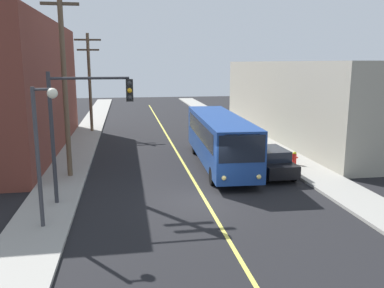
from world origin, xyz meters
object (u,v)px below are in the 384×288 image
(parked_car_black, at_px, (270,161))
(traffic_signal_left_corner, at_px, (86,113))
(street_lamp_left, at_px, (42,137))
(utility_pole_near, at_px, (64,70))
(parked_car_white, at_px, (222,128))
(city_bus, at_px, (219,138))
(utility_pole_mid, at_px, (89,78))
(fire_hydrant, at_px, (294,158))
(parked_car_green, at_px, (235,137))

(parked_car_black, relative_size, traffic_signal_left_corner, 0.74)
(traffic_signal_left_corner, height_order, street_lamp_left, traffic_signal_left_corner)
(parked_car_black, bearing_deg, utility_pole_near, 173.47)
(utility_pole_near, distance_m, street_lamp_left, 7.78)
(parked_car_black, xyz_separation_m, parked_car_white, (0.07, 12.29, 0.00))
(city_bus, relative_size, parked_car_white, 2.75)
(utility_pole_near, height_order, utility_pole_mid, utility_pole_near)
(parked_car_black, relative_size, utility_pole_mid, 0.49)
(parked_car_black, distance_m, traffic_signal_left_corner, 11.13)
(parked_car_white, distance_m, traffic_signal_left_corner, 18.92)
(utility_pole_near, xyz_separation_m, traffic_signal_left_corner, (1.51, -4.64, -1.84))
(street_lamp_left, xyz_separation_m, fire_hydrant, (13.68, 7.68, -3.16))
(utility_pole_mid, xyz_separation_m, street_lamp_left, (0.06, -23.17, -1.41))
(city_bus, bearing_deg, utility_pole_mid, 122.43)
(parked_car_black, bearing_deg, city_bus, 131.09)
(city_bus, xyz_separation_m, parked_car_black, (2.44, -2.79, -0.98))
(parked_car_black, xyz_separation_m, utility_pole_mid, (-11.52, 17.09, 4.31))
(utility_pole_mid, bearing_deg, traffic_signal_left_corner, -85.87)
(city_bus, height_order, parked_car_black, city_bus)
(parked_car_green, height_order, utility_pole_mid, utility_pole_mid)
(parked_car_black, bearing_deg, utility_pole_mid, 123.98)
(city_bus, height_order, street_lamp_left, street_lamp_left)
(parked_car_white, height_order, utility_pole_mid, utility_pole_mid)
(parked_car_white, xyz_separation_m, utility_pole_near, (-11.63, -10.97, 5.30))
(utility_pole_near, xyz_separation_m, street_lamp_left, (0.10, -7.40, -2.40))
(parked_car_white, distance_m, street_lamp_left, 21.88)
(parked_car_white, bearing_deg, parked_car_green, -90.28)
(parked_car_black, height_order, utility_pole_mid, utility_pole_mid)
(fire_hydrant, bearing_deg, utility_pole_near, -178.83)
(utility_pole_mid, bearing_deg, parked_car_white, -22.50)
(utility_pole_mid, distance_m, street_lamp_left, 23.21)
(city_bus, bearing_deg, parked_car_black, -48.91)
(city_bus, relative_size, traffic_signal_left_corner, 2.04)
(traffic_signal_left_corner, bearing_deg, fire_hydrant, 21.88)
(fire_hydrant, bearing_deg, parked_car_white, 101.33)
(utility_pole_mid, bearing_deg, street_lamp_left, -89.85)
(parked_car_black, height_order, parked_car_white, same)
(traffic_signal_left_corner, xyz_separation_m, street_lamp_left, (-1.42, -2.76, -0.56))
(traffic_signal_left_corner, bearing_deg, parked_car_black, 18.28)
(parked_car_green, distance_m, utility_pole_near, 14.40)
(parked_car_white, bearing_deg, utility_pole_mid, 157.50)
(utility_pole_mid, xyz_separation_m, fire_hydrant, (13.74, -15.49, -4.56))
(parked_car_black, bearing_deg, traffic_signal_left_corner, -161.72)
(city_bus, bearing_deg, parked_car_green, 64.41)
(parked_car_black, relative_size, street_lamp_left, 0.81)
(city_bus, xyz_separation_m, utility_pole_near, (-9.12, -1.47, 4.32))
(parked_car_green, distance_m, traffic_signal_left_corner, 15.55)
(street_lamp_left, bearing_deg, traffic_signal_left_corner, 62.80)
(utility_pole_near, bearing_deg, city_bus, 9.16)
(parked_car_green, xyz_separation_m, utility_pole_mid, (-11.57, 9.11, 4.31))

